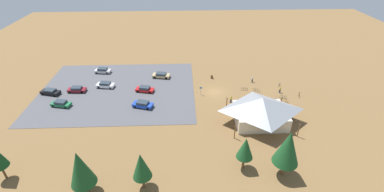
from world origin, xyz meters
TOP-DOWN VIEW (x-y plane):
  - ground at (0.00, 0.00)m, footprint 160.00×160.00m
  - parking_lot_asphalt at (23.81, -1.97)m, footprint 37.33×29.41m
  - bike_pavilion at (-7.70, 12.31)m, footprint 12.39×10.21m
  - trash_bin at (0.02, -7.17)m, footprint 0.60×0.60m
  - lot_sign at (3.55, 1.18)m, footprint 0.56×0.08m
  - pine_east at (14.06, 27.87)m, footprint 2.86×2.86m
  - pine_midwest at (-1.78, 24.69)m, footprint 2.68×2.68m
  - pine_west at (22.40, 28.60)m, footprint 3.69×3.69m
  - pine_far_west at (-7.73, 26.29)m, footprint 3.99×3.99m
  - bicycle_red_lone_west at (-19.67, 2.80)m, footprint 0.76×1.68m
  - bicycle_orange_by_bin at (-15.70, 5.70)m, footprint 0.55×1.59m
  - bicycle_black_yard_center at (-7.31, -0.55)m, footprint 1.66×0.48m
  - bicycle_teal_back_row at (-15.63, 3.57)m, footprint 1.73×0.49m
  - bicycle_silver_edge_north at (-16.64, -2.40)m, footprint 0.86×1.47m
  - bicycle_purple_mid_cluster at (-13.94, 5.07)m, footprint 1.40×0.98m
  - bicycle_blue_near_sign at (-10.18, 0.17)m, footprint 1.58×1.00m
  - car_blue_mid_lot at (16.72, 5.99)m, footprint 4.81×3.13m
  - car_red_inner_stall at (17.02, -0.87)m, footprint 4.62×2.72m
  - car_green_second_row at (34.94, 4.85)m, footprint 4.61×2.67m
  - car_tan_by_curb at (13.48, -8.09)m, footprint 4.83×2.72m
  - car_maroon_back_corner at (33.48, -1.42)m, footprint 4.30×1.94m
  - car_black_end_stall at (39.41, -0.49)m, footprint 4.87×2.93m
  - car_silver_front_row at (29.72, -11.58)m, footprint 4.47×2.34m
  - car_white_near_entry at (27.08, -3.35)m, footprint 4.55×2.46m
  - visitor_by_pavilion at (-10.20, -4.58)m, footprint 0.38×0.36m
  - visitor_at_bikes at (-15.61, 0.99)m, footprint 0.36×0.37m
  - visitor_crossing_yard at (-3.05, 4.93)m, footprint 0.37×0.36m

SIDE VIEW (x-z plane):
  - ground at x=0.00m, z-range 0.00..0.00m
  - parking_lot_asphalt at x=23.81m, z-range 0.00..0.05m
  - bicycle_silver_edge_north at x=-16.64m, z-range -0.04..0.73m
  - bicycle_black_yard_center at x=-7.31m, z-range -0.05..0.75m
  - bicycle_orange_by_bin at x=-15.70m, z-range -0.05..0.77m
  - bicycle_teal_back_row at x=-15.63m, z-range -0.04..0.80m
  - bicycle_purple_mid_cluster at x=-13.94m, z-range -0.06..0.82m
  - bicycle_red_lone_west at x=-19.67m, z-range -0.04..0.80m
  - bicycle_blue_near_sign at x=-10.18m, z-range -0.02..0.82m
  - trash_bin at x=0.02m, z-range 0.00..0.90m
  - car_maroon_back_corner at x=33.48m, z-range 0.05..1.36m
  - car_red_inner_stall at x=17.02m, z-range 0.05..1.38m
  - car_black_end_stall at x=39.41m, z-range 0.06..1.37m
  - car_green_second_row at x=34.94m, z-range 0.04..1.40m
  - car_tan_by_curb at x=13.48m, z-range 0.05..1.41m
  - car_white_near_entry at x=27.08m, z-range 0.05..1.46m
  - car_silver_front_row at x=29.72m, z-range 0.04..1.47m
  - car_blue_mid_lot at x=16.72m, z-range 0.05..1.47m
  - visitor_at_bikes at x=-15.61m, z-range 0.05..1.83m
  - visitor_by_pavilion at x=-10.20m, z-range 0.05..1.85m
  - visitor_crossing_yard at x=-3.05m, z-range 0.05..1.90m
  - lot_sign at x=3.55m, z-range 0.31..2.51m
  - bike_pavilion at x=-7.70m, z-range 0.33..6.01m
  - pine_midwest at x=-1.78m, z-range 1.17..7.42m
  - pine_east at x=14.06m, z-range 1.11..7.77m
  - pine_west at x=22.40m, z-range 1.05..9.02m
  - pine_far_west at x=-7.73m, z-range 1.35..9.92m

